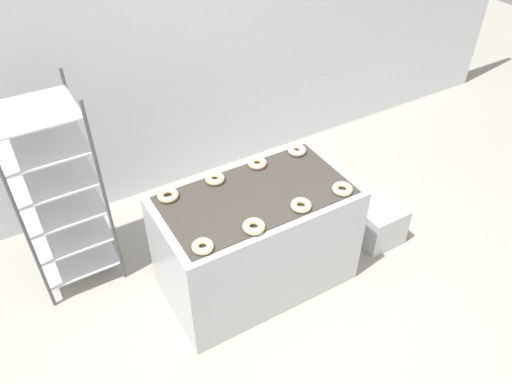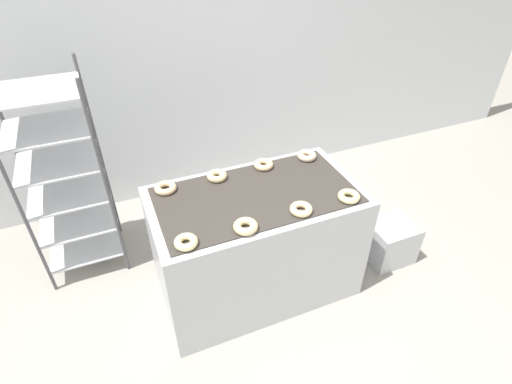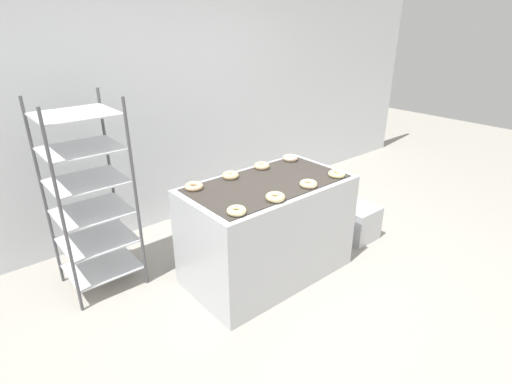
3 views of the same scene
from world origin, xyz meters
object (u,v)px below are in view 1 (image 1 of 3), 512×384
at_px(fryer_machine, 256,240).
at_px(donut_near_midright, 301,205).
at_px(glaze_bin, 379,224).
at_px(donut_far_left, 168,195).
at_px(donut_far_midleft, 215,179).
at_px(baking_rack_cart, 57,193).
at_px(donut_far_right, 297,150).
at_px(donut_near_left, 203,246).
at_px(donut_near_midleft, 254,226).
at_px(donut_near_right, 342,189).
at_px(donut_far_midright, 257,163).

xyz_separation_m(fryer_machine, donut_near_midright, (0.18, -0.27, 0.45)).
xyz_separation_m(glaze_bin, donut_far_left, (-1.63, 0.41, 0.71)).
relative_size(donut_near_midright, donut_far_midleft, 1.02).
xyz_separation_m(baking_rack_cart, donut_near_midright, (1.34, -1.06, 0.09)).
bearing_deg(donut_far_right, donut_near_left, -152.41).
height_order(glaze_bin, donut_far_midleft, donut_far_midleft).
height_order(fryer_machine, donut_far_left, donut_far_left).
distance_m(fryer_machine, donut_far_left, 0.74).
bearing_deg(donut_near_midright, donut_far_left, 143.11).
bearing_deg(donut_near_midright, donut_near_midleft, -177.04).
relative_size(fryer_machine, donut_near_right, 9.84).
distance_m(donut_far_midleft, donut_far_right, 0.69).
relative_size(baking_rack_cart, glaze_bin, 4.41).
bearing_deg(donut_near_midright, donut_near_right, -0.31).
xyz_separation_m(donut_near_midright, donut_far_right, (0.33, 0.53, 0.00)).
bearing_deg(donut_far_left, donut_far_right, 0.02).
relative_size(fryer_machine, donut_near_left, 10.37).
bearing_deg(donut_far_left, donut_far_midright, 0.94).
relative_size(donut_near_midleft, donut_far_midleft, 1.05).
distance_m(donut_near_midright, donut_near_right, 0.34).
bearing_deg(fryer_machine, donut_far_midleft, 123.03).
height_order(fryer_machine, donut_near_midleft, donut_near_midleft).
bearing_deg(donut_far_midleft, donut_near_midleft, -90.97).
distance_m(glaze_bin, donut_near_left, 1.79).
bearing_deg(donut_far_right, donut_far_midleft, 179.82).
xyz_separation_m(baking_rack_cart, donut_far_midleft, (0.98, -0.52, 0.09)).
xyz_separation_m(fryer_machine, donut_far_midright, (0.17, 0.28, 0.45)).
distance_m(donut_near_left, donut_far_midright, 0.90).
bearing_deg(donut_far_left, baking_rack_cart, 140.22).
bearing_deg(donut_near_left, donut_far_right, 27.59).
bearing_deg(donut_near_midright, donut_far_right, 58.39).
distance_m(donut_far_left, donut_far_right, 1.04).
bearing_deg(donut_near_right, donut_far_midleft, 142.36).
distance_m(donut_near_midleft, donut_near_midright, 0.37).
bearing_deg(donut_near_midleft, donut_near_midright, 2.96).
distance_m(donut_near_right, donut_far_midleft, 0.88).
distance_m(glaze_bin, donut_far_midright, 1.25).
height_order(fryer_machine, glaze_bin, fryer_machine).
bearing_deg(donut_far_midright, donut_near_right, -57.41).
height_order(glaze_bin, donut_near_right, donut_near_right).
relative_size(donut_far_midleft, donut_far_midright, 0.99).
relative_size(baking_rack_cart, donut_near_midleft, 10.96).
height_order(donut_far_midright, donut_far_right, donut_far_right).
bearing_deg(fryer_machine, donut_far_left, 153.18).
bearing_deg(donut_far_right, donut_far_left, -179.98).
height_order(baking_rack_cart, donut_near_right, baking_rack_cart).
bearing_deg(glaze_bin, donut_near_right, -167.83).
bearing_deg(donut_near_midleft, fryer_machine, 57.21).
bearing_deg(donut_near_midright, donut_near_left, -179.03).
height_order(donut_far_midleft, donut_far_right, same).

